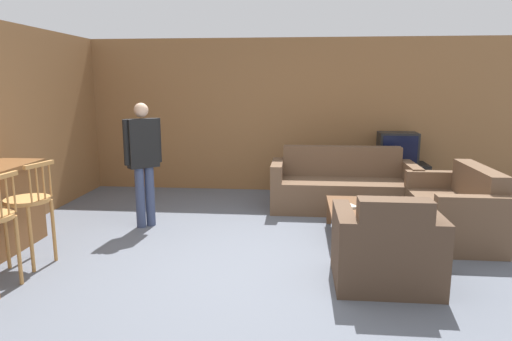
% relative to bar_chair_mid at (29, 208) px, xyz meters
% --- Properties ---
extents(ground_plane, '(24.00, 24.00, 0.00)m').
position_rel_bar_chair_mid_xyz_m(ground_plane, '(2.34, 0.15, -0.61)').
color(ground_plane, '#565B66').
extents(wall_back, '(9.40, 0.08, 2.60)m').
position_rel_bar_chair_mid_xyz_m(wall_back, '(2.34, 3.64, 0.69)').
color(wall_back, olive).
rests_on(wall_back, ground_plane).
extents(wall_left, '(0.08, 8.49, 2.60)m').
position_rel_bar_chair_mid_xyz_m(wall_left, '(-0.92, 1.39, 0.69)').
color(wall_left, olive).
rests_on(wall_left, ground_plane).
extents(bar_chair_mid, '(0.52, 0.52, 1.08)m').
position_rel_bar_chair_mid_xyz_m(bar_chair_mid, '(0.00, 0.00, 0.00)').
color(bar_chair_mid, '#B77F42').
rests_on(bar_chair_mid, ground_plane).
extents(couch_far, '(2.10, 0.87, 0.91)m').
position_rel_bar_chair_mid_xyz_m(couch_far, '(3.37, 2.47, -0.29)').
color(couch_far, brown).
rests_on(couch_far, ground_plane).
extents(armchair_near, '(0.94, 0.82, 0.88)m').
position_rel_bar_chair_mid_xyz_m(armchair_near, '(3.54, -0.14, -0.28)').
color(armchair_near, '#4C3828').
rests_on(armchair_near, ground_plane).
extents(loveseat_right, '(0.80, 1.55, 0.87)m').
position_rel_bar_chair_mid_xyz_m(loveseat_right, '(4.62, 1.30, -0.29)').
color(loveseat_right, brown).
rests_on(loveseat_right, ground_plane).
extents(coffee_table, '(0.57, 1.07, 0.37)m').
position_rel_bar_chair_mid_xyz_m(coffee_table, '(3.38, 1.22, -0.29)').
color(coffee_table, brown).
rests_on(coffee_table, ground_plane).
extents(tv_unit, '(0.98, 0.55, 0.57)m').
position_rel_bar_chair_mid_xyz_m(tv_unit, '(4.31, 3.26, -0.33)').
color(tv_unit, black).
rests_on(tv_unit, ground_plane).
extents(tv, '(0.61, 0.42, 0.51)m').
position_rel_bar_chair_mid_xyz_m(tv, '(4.31, 3.26, 0.21)').
color(tv, black).
rests_on(tv, tv_unit).
extents(book_on_table, '(0.26, 0.24, 0.03)m').
position_rel_bar_chair_mid_xyz_m(book_on_table, '(3.31, 1.13, -0.22)').
color(book_on_table, '#B7AD99').
rests_on(book_on_table, coffee_table).
extents(person_by_window, '(0.40, 0.37, 1.61)m').
position_rel_bar_chair_mid_xyz_m(person_by_window, '(0.73, 1.37, 0.31)').
color(person_by_window, '#384260').
rests_on(person_by_window, ground_plane).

